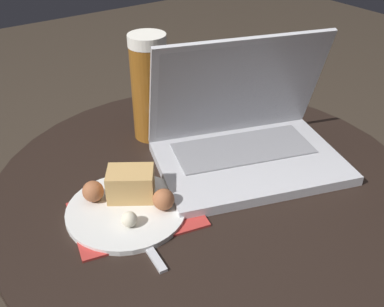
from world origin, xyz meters
The scene contains 6 objects.
table centered at (0.00, 0.00, 0.43)m, with size 0.75×0.75×0.55m.
napkin centered at (-0.15, -0.02, 0.56)m, with size 0.22×0.18×0.00m.
laptop centered at (0.10, 0.01, 0.60)m, with size 0.38×0.32×0.23m.
beer_glass centered at (0.00, 0.19, 0.66)m, with size 0.07×0.07×0.21m.
snack_plate centered at (-0.15, 0.01, 0.57)m, with size 0.19×0.19×0.06m.
fork centered at (-0.17, -0.04, 0.56)m, with size 0.04×0.18×0.00m.
Camera 1 is at (-0.39, -0.51, 1.03)m, focal length 42.00 mm.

